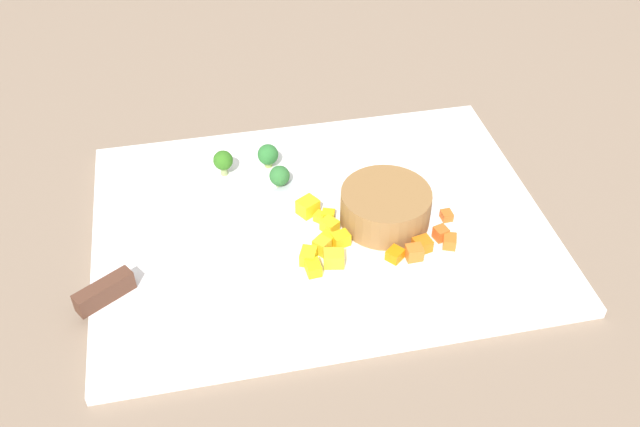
# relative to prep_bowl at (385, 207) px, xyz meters

# --- Properties ---
(ground_plane) EXTENTS (4.00, 4.00, 0.00)m
(ground_plane) POSITION_rel_prep_bowl_xyz_m (0.07, -0.01, -0.03)
(ground_plane) COLOR #87725E
(cutting_board) EXTENTS (0.51, 0.38, 0.01)m
(cutting_board) POSITION_rel_prep_bowl_xyz_m (0.07, -0.01, -0.03)
(cutting_board) COLOR white
(cutting_board) RESTS_ON ground_plane
(prep_bowl) EXTENTS (0.10, 0.10, 0.04)m
(prep_bowl) POSITION_rel_prep_bowl_xyz_m (0.00, 0.00, 0.00)
(prep_bowl) COLOR olive
(prep_bowl) RESTS_ON cutting_board
(chef_knife) EXTENTS (0.30, 0.19, 0.02)m
(chef_knife) POSITION_rel_prep_bowl_xyz_m (0.25, 0.02, -0.01)
(chef_knife) COLOR silver
(chef_knife) RESTS_ON cutting_board
(carrot_dice_0) EXTENTS (0.02, 0.02, 0.01)m
(carrot_dice_0) POSITION_rel_prep_bowl_xyz_m (-0.05, 0.04, -0.01)
(carrot_dice_0) COLOR orange
(carrot_dice_0) RESTS_ON cutting_board
(carrot_dice_1) EXTENTS (0.02, 0.02, 0.01)m
(carrot_dice_1) POSITION_rel_prep_bowl_xyz_m (-0.03, 0.05, -0.01)
(carrot_dice_1) COLOR orange
(carrot_dice_1) RESTS_ON cutting_board
(carrot_dice_2) EXTENTS (0.01, 0.01, 0.01)m
(carrot_dice_2) POSITION_rel_prep_bowl_xyz_m (-0.07, 0.01, -0.02)
(carrot_dice_2) COLOR orange
(carrot_dice_2) RESTS_ON cutting_board
(carrot_dice_3) EXTENTS (0.02, 0.02, 0.01)m
(carrot_dice_3) POSITION_rel_prep_bowl_xyz_m (0.01, 0.06, -0.01)
(carrot_dice_3) COLOR orange
(carrot_dice_3) RESTS_ON cutting_board
(carrot_dice_4) EXTENTS (0.02, 0.02, 0.01)m
(carrot_dice_4) POSITION_rel_prep_bowl_xyz_m (-0.06, 0.06, -0.01)
(carrot_dice_4) COLOR orange
(carrot_dice_4) RESTS_ON cutting_board
(carrot_dice_5) EXTENTS (0.02, 0.02, 0.02)m
(carrot_dice_5) POSITION_rel_prep_bowl_xyz_m (-0.01, 0.07, -0.01)
(carrot_dice_5) COLOR orange
(carrot_dice_5) RESTS_ON cutting_board
(pepper_dice_0) EXTENTS (0.02, 0.02, 0.02)m
(pepper_dice_0) POSITION_rel_prep_bowl_xyz_m (0.08, 0.06, -0.01)
(pepper_dice_0) COLOR yellow
(pepper_dice_0) RESTS_ON cutting_board
(pepper_dice_1) EXTENTS (0.02, 0.02, 0.02)m
(pepper_dice_1) POSITION_rel_prep_bowl_xyz_m (0.08, 0.04, -0.01)
(pepper_dice_1) COLOR yellow
(pepper_dice_1) RESTS_ON cutting_board
(pepper_dice_2) EXTENTS (0.02, 0.02, 0.01)m
(pepper_dice_2) POSITION_rel_prep_bowl_xyz_m (0.06, 0.03, -0.01)
(pepper_dice_2) COLOR yellow
(pepper_dice_2) RESTS_ON cutting_board
(pepper_dice_3) EXTENTS (0.03, 0.03, 0.02)m
(pepper_dice_3) POSITION_rel_prep_bowl_xyz_m (0.08, -0.03, -0.01)
(pepper_dice_3) COLOR yellow
(pepper_dice_3) RESTS_ON cutting_board
(pepper_dice_4) EXTENTS (0.02, 0.02, 0.01)m
(pepper_dice_4) POSITION_rel_prep_bowl_xyz_m (0.10, 0.06, -0.01)
(pepper_dice_4) COLOR yellow
(pepper_dice_4) RESTS_ON cutting_board
(pepper_dice_5) EXTENTS (0.02, 0.02, 0.01)m
(pepper_dice_5) POSITION_rel_prep_bowl_xyz_m (0.06, -0.01, -0.01)
(pepper_dice_5) COLOR yellow
(pepper_dice_5) RESTS_ON cutting_board
(pepper_dice_6) EXTENTS (0.02, 0.02, 0.01)m
(pepper_dice_6) POSITION_rel_prep_bowl_xyz_m (0.07, 0.03, -0.01)
(pepper_dice_6) COLOR yellow
(pepper_dice_6) RESTS_ON cutting_board
(pepper_dice_7) EXTENTS (0.02, 0.02, 0.02)m
(pepper_dice_7) POSITION_rel_prep_bowl_xyz_m (0.10, 0.05, -0.01)
(pepper_dice_7) COLOR yellow
(pepper_dice_7) RESTS_ON cutting_board
(pepper_dice_8) EXTENTS (0.02, 0.02, 0.01)m
(pepper_dice_8) POSITION_rel_prep_bowl_xyz_m (0.07, 0.00, -0.01)
(pepper_dice_8) COLOR yellow
(pepper_dice_8) RESTS_ON cutting_board
(pepper_dice_9) EXTENTS (0.02, 0.02, 0.01)m
(pepper_dice_9) POSITION_rel_prep_bowl_xyz_m (0.08, -0.02, -0.02)
(pepper_dice_9) COLOR yellow
(pepper_dice_9) RESTS_ON cutting_board
(broccoli_floret_0) EXTENTS (0.02, 0.02, 0.03)m
(broccoli_floret_0) POSITION_rel_prep_bowl_xyz_m (0.11, -0.08, -0.00)
(broccoli_floret_0) COLOR #94BA6D
(broccoli_floret_0) RESTS_ON cutting_board
(broccoli_floret_1) EXTENTS (0.03, 0.03, 0.03)m
(broccoli_floret_1) POSITION_rel_prep_bowl_xyz_m (0.11, -0.13, -0.00)
(broccoli_floret_1) COLOR #98B655
(broccoli_floret_1) RESTS_ON cutting_board
(broccoli_floret_2) EXTENTS (0.02, 0.02, 0.03)m
(broccoli_floret_2) POSITION_rel_prep_bowl_xyz_m (0.17, -0.12, 0.00)
(broccoli_floret_2) COLOR #98AC68
(broccoli_floret_2) RESTS_ON cutting_board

